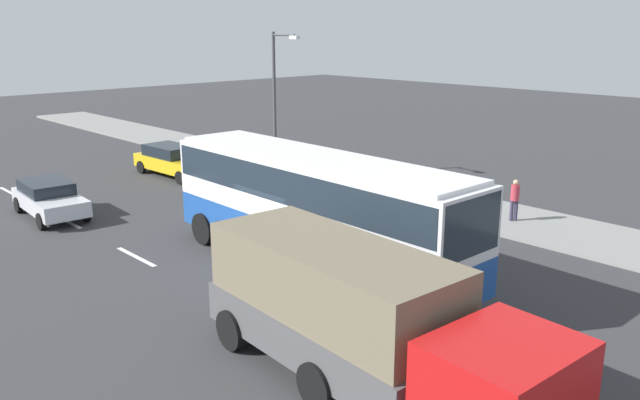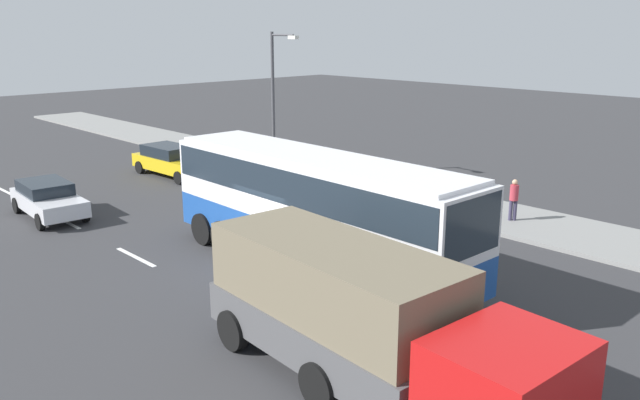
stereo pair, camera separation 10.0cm
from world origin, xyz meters
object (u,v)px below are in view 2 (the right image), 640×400
cargo_truck (363,317)px  car_yellow_taxi (172,160)px  car_silver_hatch (48,198)px  coach_bus (314,200)px  pedestrian_at_crossing (514,197)px  street_lamp (276,94)px

cargo_truck → car_yellow_taxi: (-19.98, 7.68, -0.77)m
cargo_truck → car_silver_hatch: bearing=-177.0°
coach_bus → pedestrian_at_crossing: (1.75, 8.69, -1.17)m
pedestrian_at_crossing → street_lamp: 12.74m
car_silver_hatch → pedestrian_at_crossing: bearing=47.0°
car_silver_hatch → street_lamp: 11.53m
cargo_truck → street_lamp: 19.80m
coach_bus → car_yellow_taxi: size_ratio=2.33×
pedestrian_at_crossing → street_lamp: street_lamp is taller
car_yellow_taxi → pedestrian_at_crossing: bearing=14.3°
cargo_truck → pedestrian_at_crossing: cargo_truck is taller
car_yellow_taxi → pedestrian_at_crossing: size_ratio=3.04×
coach_bus → street_lamp: (-10.54, 7.41, 1.90)m
coach_bus → car_yellow_taxi: 15.01m
coach_bus → cargo_truck: 6.79m
pedestrian_at_crossing → street_lamp: bearing=-125.5°
coach_bus → street_lamp: bearing=146.1°
car_silver_hatch → coach_bus: bearing=21.5°
car_yellow_taxi → car_silver_hatch: size_ratio=1.11×
car_yellow_taxi → street_lamp: 6.27m
car_silver_hatch → street_lamp: (0.89, 10.99, 3.38)m
cargo_truck → car_silver_hatch: cargo_truck is taller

